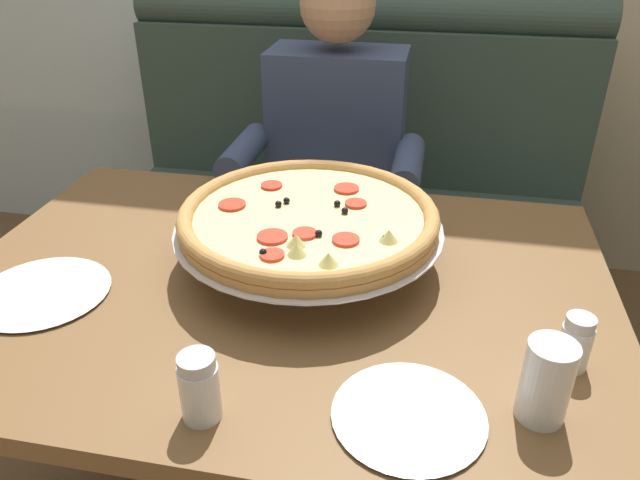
% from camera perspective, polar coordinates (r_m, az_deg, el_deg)
% --- Properties ---
extents(booth_bench, '(1.62, 0.78, 1.13)m').
position_cam_1_polar(booth_bench, '(2.17, 2.59, 2.11)').
color(booth_bench, '#384C42').
rests_on(booth_bench, ground_plane).
extents(dining_table, '(1.31, 0.93, 0.73)m').
position_cam_1_polar(dining_table, '(1.26, -3.79, -6.95)').
color(dining_table, brown).
rests_on(dining_table, ground_plane).
extents(diner_main, '(0.54, 0.64, 1.27)m').
position_cam_1_polar(diner_main, '(1.81, 1.02, 7.12)').
color(diner_main, '#2D3342').
rests_on(diner_main, ground_plane).
extents(pizza, '(0.54, 0.54, 0.14)m').
position_cam_1_polar(pizza, '(1.22, -1.08, 2.06)').
color(pizza, silver).
rests_on(pizza, dining_table).
extents(shaker_oregano, '(0.05, 0.05, 0.10)m').
position_cam_1_polar(shaker_oregano, '(1.06, 22.83, -9.17)').
color(shaker_oregano, white).
rests_on(shaker_oregano, dining_table).
extents(shaker_parmesan, '(0.06, 0.06, 0.11)m').
position_cam_1_polar(shaker_parmesan, '(0.91, -11.22, -13.79)').
color(shaker_parmesan, white).
rests_on(shaker_parmesan, dining_table).
extents(plate_near_left, '(0.26, 0.26, 0.02)m').
position_cam_1_polar(plate_near_left, '(1.28, -24.73, -4.26)').
color(plate_near_left, white).
rests_on(plate_near_left, dining_table).
extents(plate_near_right, '(0.23, 0.23, 0.02)m').
position_cam_1_polar(plate_near_right, '(0.93, 8.36, -15.74)').
color(plate_near_right, white).
rests_on(plate_near_right, dining_table).
extents(drinking_glass, '(0.07, 0.07, 0.13)m').
position_cam_1_polar(drinking_glass, '(0.95, 20.42, -12.69)').
color(drinking_glass, silver).
rests_on(drinking_glass, dining_table).
extents(patio_chair, '(0.42, 0.41, 0.86)m').
position_cam_1_polar(patio_chair, '(3.66, -14.15, 14.84)').
color(patio_chair, black).
rests_on(patio_chair, ground_plane).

